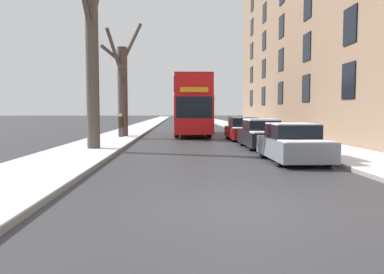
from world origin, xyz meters
name	(u,v)px	position (x,y,z in m)	size (l,w,h in m)	color
ground_plane	(247,207)	(0.00, 0.00, 0.00)	(320.00, 320.00, 0.00)	#38383D
sidewalk_left	(152,122)	(-5.56, 53.00, 0.08)	(3.17, 130.00, 0.16)	gray
sidewalk_right	(221,122)	(5.56, 53.00, 0.08)	(3.17, 130.00, 0.16)	gray
terrace_facade_right	(354,22)	(11.64, 20.46, 8.41)	(9.10, 42.02, 16.82)	#8C7056
bare_tree_left_0	(92,67)	(-5.22, 10.20, 3.86)	(0.59, 2.99, 7.88)	#4C4238
bare_tree_left_1	(122,86)	(-5.14, 18.86, 3.56)	(2.65, 3.05, 8.12)	#4C4238
double_decker_bus	(191,103)	(-0.29, 21.95, 2.49)	(2.63, 10.09, 4.40)	red
parked_car_0	(293,144)	(2.88, 6.39, 0.66)	(1.84, 3.97, 1.42)	slate
parked_car_1	(261,135)	(2.88, 11.53, 0.68)	(1.77, 4.15, 1.48)	black
parked_car_2	(243,130)	(2.88, 16.77, 0.68)	(1.90, 4.36, 1.49)	maroon
pedestrian_left_sidewalk	(121,125)	(-5.12, 17.81, 0.94)	(0.37, 0.37, 1.71)	#4C4742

